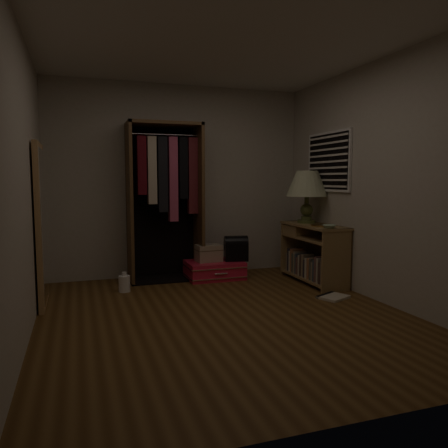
% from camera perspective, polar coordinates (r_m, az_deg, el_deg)
% --- Properties ---
extents(ground, '(4.00, 4.00, 0.00)m').
position_cam_1_polar(ground, '(4.34, 0.25, -11.93)').
color(ground, '#563718').
rests_on(ground, ground).
extents(room_walls, '(3.52, 4.02, 2.60)m').
position_cam_1_polar(room_walls, '(4.20, 1.05, 8.23)').
color(room_walls, '#BDB6A8').
rests_on(room_walls, ground).
extents(console_bookshelf, '(0.42, 1.12, 0.75)m').
position_cam_1_polar(console_bookshelf, '(5.80, 11.38, -3.52)').
color(console_bookshelf, olive).
rests_on(console_bookshelf, ground).
extents(open_wardrobe, '(0.95, 0.50, 2.05)m').
position_cam_1_polar(open_wardrobe, '(5.79, -7.65, 4.56)').
color(open_wardrobe, brown).
rests_on(open_wardrobe, ground).
extents(floor_mirror, '(0.06, 0.80, 1.70)m').
position_cam_1_polar(floor_mirror, '(4.95, -22.76, -0.12)').
color(floor_mirror, tan).
rests_on(floor_mirror, ground).
extents(pink_suitcase, '(0.77, 0.56, 0.23)m').
position_cam_1_polar(pink_suitcase, '(5.90, -1.27, -5.99)').
color(pink_suitcase, red).
rests_on(pink_suitcase, ground).
extents(train_case, '(0.35, 0.25, 0.24)m').
position_cam_1_polar(train_case, '(5.84, -2.02, -3.81)').
color(train_case, tan).
rests_on(train_case, pink_suitcase).
extents(black_bag, '(0.34, 0.26, 0.34)m').
position_cam_1_polar(black_bag, '(5.89, 1.57, -3.13)').
color(black_bag, black).
rests_on(black_bag, pink_suitcase).
extents(table_lamp, '(0.69, 0.69, 0.69)m').
position_cam_1_polar(table_lamp, '(5.87, 10.79, 5.05)').
color(table_lamp, '#485629').
rests_on(table_lamp, console_bookshelf).
extents(brass_tray, '(0.34, 0.34, 0.02)m').
position_cam_1_polar(brass_tray, '(5.54, 12.78, -0.17)').
color(brass_tray, '#B18644').
rests_on(brass_tray, console_bookshelf).
extents(ceramic_bowl, '(0.19, 0.19, 0.04)m').
position_cam_1_polar(ceramic_bowl, '(5.33, 13.56, -0.31)').
color(ceramic_bowl, '#A6C7AB').
rests_on(ceramic_bowl, console_bookshelf).
extents(white_jug, '(0.18, 0.18, 0.24)m').
position_cam_1_polar(white_jug, '(5.34, -12.88, -7.57)').
color(white_jug, white).
rests_on(white_jug, ground).
extents(floor_book, '(0.40, 0.37, 0.03)m').
position_cam_1_polar(floor_book, '(5.11, 13.93, -9.20)').
color(floor_book, beige).
rests_on(floor_book, ground).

